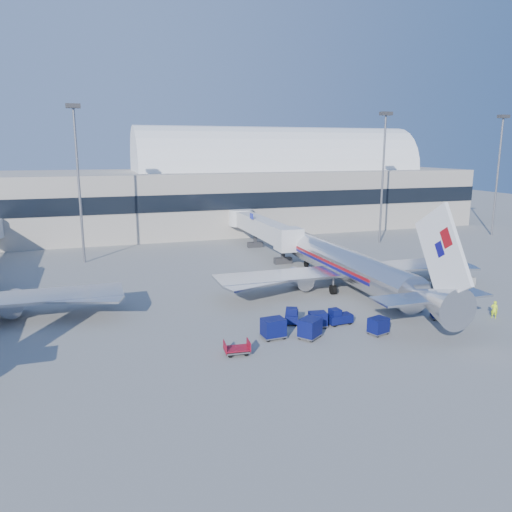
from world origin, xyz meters
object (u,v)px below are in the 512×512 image
object	(u,v)px
mast_far_east	(499,158)
cart_train_c	(273,328)
mast_west	(77,161)
cart_solo_near	(378,326)
cart_train_a	(318,319)
tug_lead	(339,317)
airliner_main	(350,266)
cart_solo_far	(440,311)
jetbridge_near	(259,226)
ramp_worker	(494,309)
mast_east	(384,159)
cart_train_b	(310,328)
barrier_mid	(442,284)
barrier_near	(419,286)
tug_right	(409,303)
cart_open_red	(237,350)
tug_left	(292,315)
barrier_far	(464,282)

from	to	relation	value
mast_far_east	cart_train_c	world-z (taller)	mast_far_east
mast_west	cart_solo_near	distance (m)	48.81
cart_train_a	tug_lead	bearing A→B (deg)	10.27
airliner_main	cart_train_c	bearing A→B (deg)	-139.99
cart_solo_far	jetbridge_near	bearing A→B (deg)	123.30
ramp_worker	mast_west	bearing A→B (deg)	-1.93
mast_east	cart_train_c	world-z (taller)	mast_east
airliner_main	ramp_worker	xyz separation A→B (m)	(8.82, -13.45, -2.04)
mast_far_east	cart_train_b	bearing A→B (deg)	-145.64
barrier_mid	cart_train_b	world-z (taller)	cart_train_b
barrier_mid	tug_lead	size ratio (longest dim) A/B	1.20
mast_west	mast_east	distance (m)	50.00
cart_train_c	barrier_near	bearing A→B (deg)	18.31
tug_right	cart_open_red	bearing A→B (deg)	-120.86
barrier_mid	tug_right	xyz separation A→B (m)	(-8.91, -6.05, 0.32)
mast_far_east	tug_left	size ratio (longest dim) A/B	8.20
cart_solo_near	cart_solo_far	world-z (taller)	cart_solo_near
barrier_far	cart_train_a	bearing A→B (deg)	-161.64
airliner_main	cart_train_b	size ratio (longest dim) A/B	14.52
barrier_mid	cart_solo_near	size ratio (longest dim) A/B	1.45
jetbridge_near	cart_open_red	xyz separation A→B (m)	(-15.51, -40.35, -3.53)
ramp_worker	barrier_mid	bearing A→B (deg)	-59.60
cart_train_c	jetbridge_near	bearing A→B (deg)	68.79
airliner_main	cart_solo_far	bearing A→B (deg)	-73.95
cart_train_b	jetbridge_near	bearing A→B (deg)	40.99
mast_far_east	cart_train_b	size ratio (longest dim) A/B	8.81
barrier_mid	ramp_worker	size ratio (longest dim) A/B	1.69
mast_far_east	cart_open_red	bearing A→B (deg)	-147.85
barrier_mid	cart_train_a	xyz separation A→B (m)	(-20.23, -7.81, 0.33)
mast_east	cart_train_a	xyz separation A→B (m)	(-28.93, -35.81, -14.01)
cart_train_c	ramp_worker	distance (m)	22.78
mast_west	barrier_near	xyz separation A→B (m)	(38.00, -28.00, -14.34)
cart_open_red	tug_right	bearing A→B (deg)	20.18
barrier_near	cart_solo_near	distance (m)	16.80
tug_lead	tug_right	world-z (taller)	tug_right
mast_east	tug_left	distance (m)	47.89
airliner_main	mast_west	xyz separation A→B (m)	(-30.00, 25.49, 11.87)
mast_east	cart_train_c	xyz separation A→B (m)	(-33.89, -37.15, -13.82)
tug_right	tug_left	size ratio (longest dim) A/B	1.00
cart_solo_far	cart_open_red	bearing A→B (deg)	-150.07
cart_open_red	ramp_worker	size ratio (longest dim) A/B	1.24
mast_east	cart_solo_far	bearing A→B (deg)	-113.76
barrier_mid	cart_train_c	size ratio (longest dim) A/B	1.38
barrier_mid	barrier_far	bearing A→B (deg)	0.00
mast_west	cart_solo_near	bearing A→B (deg)	-56.97
barrier_mid	cart_train_a	distance (m)	21.69
cart_solo_near	ramp_worker	xyz separation A→B (m)	(13.33, 0.26, 0.06)
barrier_near	ramp_worker	world-z (taller)	ramp_worker
mast_far_east	cart_open_red	world-z (taller)	mast_far_east
tug_lead	cart_open_red	world-z (taller)	tug_lead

